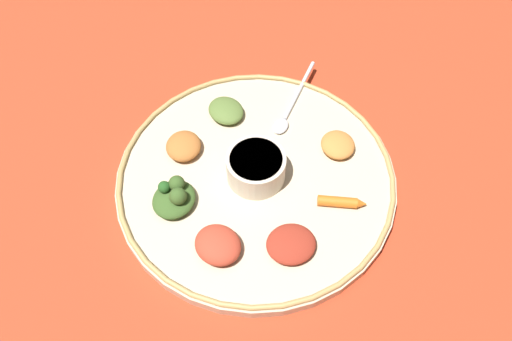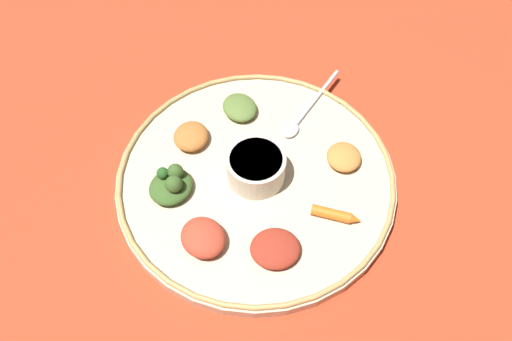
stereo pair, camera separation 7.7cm
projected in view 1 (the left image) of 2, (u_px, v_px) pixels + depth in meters
The scene contains 12 objects.
ground_plane at pixel (256, 183), 0.80m from camera, with size 2.40×2.40×0.00m, color #B7381E.
platter at pixel (256, 179), 0.79m from camera, with size 0.43×0.43×0.02m, color #C6B293.
platter_rim at pixel (256, 175), 0.78m from camera, with size 0.43×0.43×0.01m, color tan.
center_bowl at pixel (256, 167), 0.76m from camera, with size 0.09×0.09×0.05m.
spoon at pixel (290, 108), 0.86m from camera, with size 0.11×0.15×0.01m.
greens_pile at pixel (174, 197), 0.75m from camera, with size 0.09×0.09×0.04m.
carrot_near_spoon at pixel (342, 202), 0.75m from camera, with size 0.06×0.07×0.02m.
mound_collards at pixel (226, 111), 0.85m from camera, with size 0.06×0.05×0.02m, color #567033.
mound_beet at pixel (291, 244), 0.71m from camera, with size 0.07×0.06×0.02m, color maroon.
mound_squash at pixel (338, 145), 0.81m from camera, with size 0.06×0.05×0.02m, color #C67A38.
mound_berbere_red at pixel (218, 245), 0.70m from camera, with size 0.07×0.06×0.03m, color #B73D28.
mound_chickpea at pixel (184, 146), 0.80m from camera, with size 0.06×0.06×0.02m, color #B2662D.
Camera 1 is at (0.37, -0.23, 0.67)m, focal length 35.65 mm.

